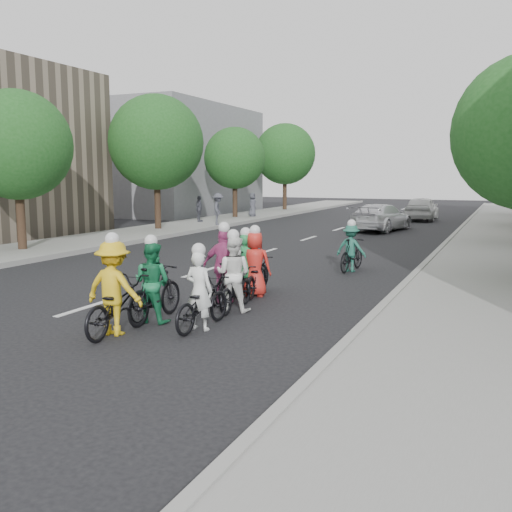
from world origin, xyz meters
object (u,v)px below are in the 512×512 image
Objects in this scene: cyclist_4 at (256,271)px; follow_car_lead at (381,217)px; cyclist_3 at (225,273)px; cyclist_5 at (247,270)px; follow_car_trail at (422,208)px; cyclist_0 at (201,300)px; spectator_0 at (218,209)px; cyclist_2 at (116,297)px; cyclist_7 at (351,251)px; spectator_1 at (199,209)px; cyclist_6 at (235,282)px; cyclist_1 at (154,288)px; spectator_2 at (252,205)px.

cyclist_4 is 0.37× the size of follow_car_lead.
cyclist_5 is (0.08, 0.99, -0.07)m from cyclist_3.
cyclist_5 reaches higher than follow_car_trail.
cyclist_5 is at bearing -78.74° from cyclist_0.
cyclist_0 is at bearing 96.35° from cyclist_3.
cyclist_0 is 20.84m from spectator_0.
cyclist_2 is 1.16× the size of cyclist_7.
spectator_1 is (-12.44, 12.53, 0.30)m from cyclist_7.
cyclist_6 is 6.02m from cyclist_7.
cyclist_0 is 0.97× the size of cyclist_1.
cyclist_7 is at bearing -96.89° from cyclist_5.
cyclist_7 reaches higher than follow_car_lead.
cyclist_5 is (0.73, 4.09, -0.08)m from cyclist_2.
spectator_2 is at bearing -15.80° from spectator_0.
cyclist_4 is (0.85, 3.05, -0.07)m from cyclist_1.
cyclist_0 is 0.92× the size of cyclist_2.
cyclist_6 is at bearing -175.45° from spectator_0.
cyclist_4 is 0.24m from cyclist_5.
cyclist_6 is 0.39× the size of follow_car_trail.
cyclist_0 reaches higher than follow_car_trail.
spectator_2 reaches higher than cyclist_0.
cyclist_3 is at bearing 62.59° from cyclist_4.
cyclist_3 reaches higher than cyclist_0.
cyclist_4 is 25.37m from follow_car_trail.
cyclist_6 is at bearing -118.01° from cyclist_2.
cyclist_5 is at bearing -78.88° from cyclist_6.
cyclist_5 is (-0.52, 3.14, 0.06)m from cyclist_0.
cyclist_2 reaches higher than cyclist_6.
cyclist_0 is 0.41× the size of follow_car_trail.
cyclist_1 is 2.13m from cyclist_3.
cyclist_6 reaches higher than cyclist_5.
cyclist_5 is at bearing -174.24° from spectator_0.
cyclist_1 is 0.99× the size of cyclist_5.
spectator_1 is (-11.45, 18.47, 0.29)m from cyclist_6.
spectator_2 is (-10.51, -3.17, 0.17)m from follow_car_trail.
cyclist_4 is 1.14× the size of spectator_2.
follow_car_trail is at bearing -79.91° from cyclist_5.
cyclist_6 is (1.17, 2.53, -0.07)m from cyclist_2.
spectator_0 is at bearing -61.01° from cyclist_0.
cyclist_3 is 18.35m from follow_car_lead.
spectator_1 is (-10.60, -0.46, 0.21)m from follow_car_lead.
follow_car_trail is at bearing -95.73° from cyclist_2.
spectator_0 is (-8.96, 15.41, 0.42)m from cyclist_5.
cyclist_3 reaches higher than cyclist_7.
spectator_1 is (-10.39, 19.95, 0.25)m from cyclist_1.
cyclist_6 reaches higher than cyclist_7.
cyclist_3 is at bearing 81.92° from cyclist_7.
cyclist_2 is at bearing 98.97° from follow_car_lead.
cyclist_2 is 1.13× the size of cyclist_6.
cyclist_2 is at bearing 83.36° from cyclist_7.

